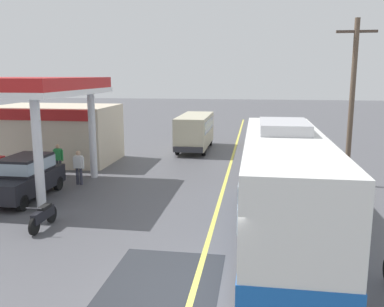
# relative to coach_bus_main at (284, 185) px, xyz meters

# --- Properties ---
(ground) EXTENTS (120.00, 120.00, 0.00)m
(ground) POSITION_rel_coach_bus_main_xyz_m (-2.35, 15.56, -1.72)
(ground) COLOR #4C4C51
(lane_divider_stripe) EXTENTS (0.16, 50.00, 0.01)m
(lane_divider_stripe) POSITION_rel_coach_bus_main_xyz_m (-2.35, 10.56, -1.72)
(lane_divider_stripe) COLOR #D8CC4C
(lane_divider_stripe) RESTS_ON ground
(wet_puddle_patch) EXTENTS (2.95, 5.79, 0.01)m
(wet_puddle_patch) POSITION_rel_coach_bus_main_xyz_m (-3.20, -4.69, -1.72)
(wet_puddle_patch) COLOR #26282D
(wet_puddle_patch) RESTS_ON ground
(coach_bus_main) EXTENTS (2.60, 11.04, 3.69)m
(coach_bus_main) POSITION_rel_coach_bus_main_xyz_m (0.00, 0.00, 0.00)
(coach_bus_main) COLOR white
(coach_bus_main) RESTS_ON ground
(gas_station_roadside) EXTENTS (9.10, 11.95, 5.10)m
(gas_station_roadside) POSITION_rel_coach_bus_main_xyz_m (-12.85, 8.12, 0.91)
(gas_station_roadside) COLOR #B21E1E
(gas_station_roadside) RESTS_ON ground
(car_at_pump) EXTENTS (1.70, 4.20, 1.82)m
(car_at_pump) POSITION_rel_coach_bus_main_xyz_m (-10.60, 2.63, -0.71)
(car_at_pump) COLOR black
(car_at_pump) RESTS_ON ground
(minibus_opposing_lane) EXTENTS (2.04, 6.13, 2.44)m
(minibus_opposing_lane) POSITION_rel_coach_bus_main_xyz_m (-5.14, 15.28, -0.25)
(minibus_opposing_lane) COLOR #BFB799
(minibus_opposing_lane) RESTS_ON ground
(motorcycle_parked_forecourt) EXTENTS (0.55, 1.80, 0.92)m
(motorcycle_parked_forecourt) POSITION_rel_coach_bus_main_xyz_m (-8.10, -0.58, -1.28)
(motorcycle_parked_forecourt) COLOR black
(motorcycle_parked_forecourt) RESTS_ON ground
(pedestrian_near_pump) EXTENTS (0.55, 0.22, 1.66)m
(pedestrian_near_pump) POSITION_rel_coach_bus_main_xyz_m (-9.29, 5.12, -0.79)
(pedestrian_near_pump) COLOR #33333F
(pedestrian_near_pump) RESTS_ON ground
(pedestrian_by_shop) EXTENTS (0.55, 0.22, 1.66)m
(pedestrian_by_shop) POSITION_rel_coach_bus_main_xyz_m (-11.12, 6.72, -0.79)
(pedestrian_by_shop) COLOR #33333F
(pedestrian_by_shop) RESTS_ON ground
(car_trailing_behind_bus) EXTENTS (1.70, 4.20, 1.82)m
(car_trailing_behind_bus) POSITION_rel_coach_bus_main_xyz_m (-0.44, 17.98, -0.71)
(car_trailing_behind_bus) COLOR olive
(car_trailing_behind_bus) RESTS_ON ground
(utility_pole_roadside) EXTENTS (1.80, 0.24, 7.75)m
(utility_pole_roadside) POSITION_rel_coach_bus_main_xyz_m (3.46, 7.09, 2.33)
(utility_pole_roadside) COLOR brown
(utility_pole_roadside) RESTS_ON ground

